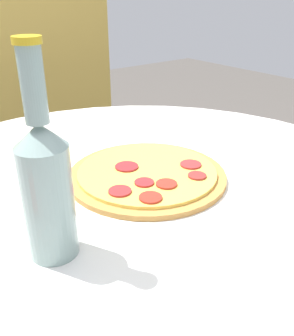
# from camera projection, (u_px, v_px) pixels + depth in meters

# --- Properties ---
(table) EXTENTS (1.10, 1.10, 0.72)m
(table) POSITION_uv_depth(u_px,v_px,m) (141.00, 276.00, 0.70)
(table) COLOR silver
(table) RESTS_ON ground_plane
(pizza) EXTENTS (0.29, 0.29, 0.02)m
(pizza) POSITION_uv_depth(u_px,v_px,m) (147.00, 174.00, 0.70)
(pizza) COLOR #B77F3D
(pizza) RESTS_ON table
(beer_bottle) EXTENTS (0.07, 0.07, 0.28)m
(beer_bottle) POSITION_uv_depth(u_px,v_px,m) (46.00, 184.00, 0.46)
(beer_bottle) COLOR gray
(beer_bottle) RESTS_ON table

